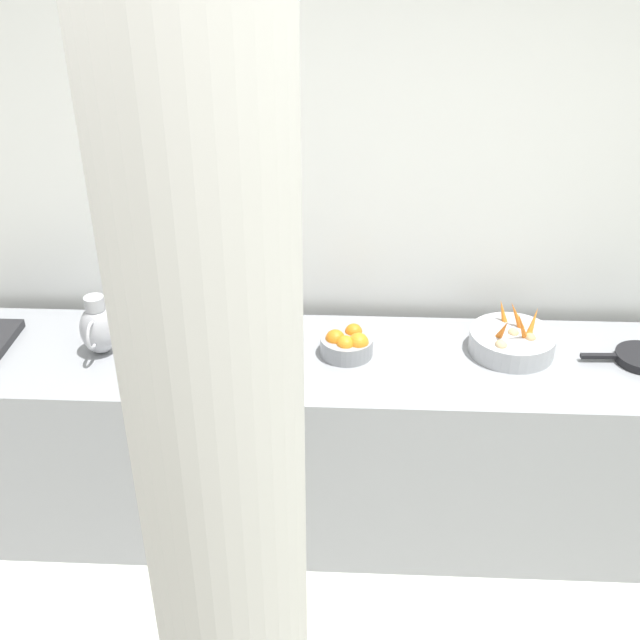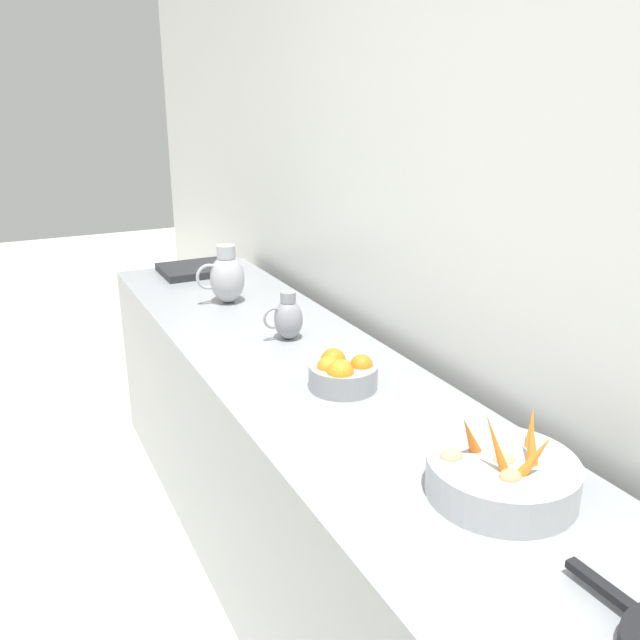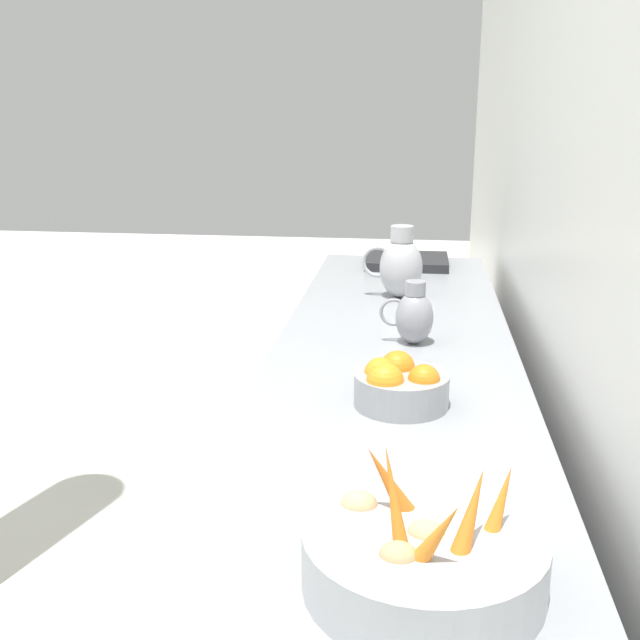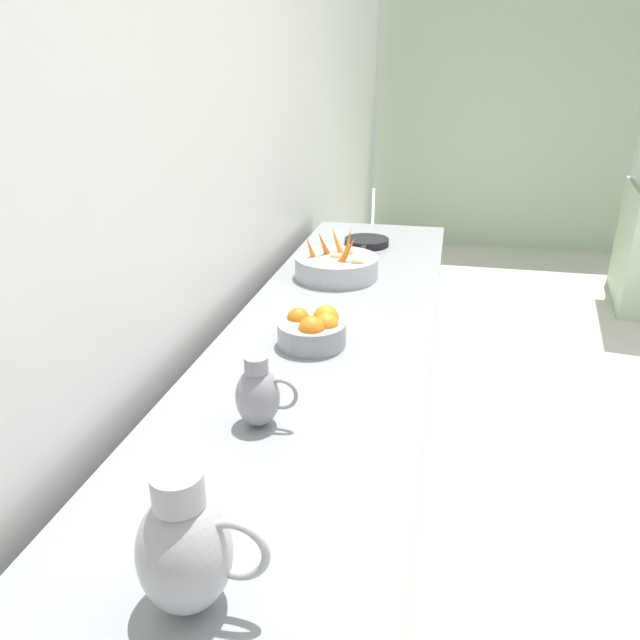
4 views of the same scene
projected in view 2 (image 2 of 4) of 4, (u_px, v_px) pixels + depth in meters
tile_wall_left at (578, 194)px, 1.68m from camera, size 0.10×7.79×3.00m
prep_counter at (327, 500)px, 2.27m from camera, size 0.68×3.38×0.87m
vegetable_colander at (502, 475)px, 1.53m from camera, size 0.35×0.35×0.22m
orange_bowl at (342, 373)px, 2.07m from camera, size 0.22×0.22×0.12m
metal_pitcher_tall at (227, 277)px, 2.89m from camera, size 0.21×0.15×0.25m
metal_pitcher_short at (288, 318)px, 2.48m from camera, size 0.15×0.11×0.18m
counter_sink_basin at (195, 269)px, 3.39m from camera, size 0.34×0.30×0.04m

